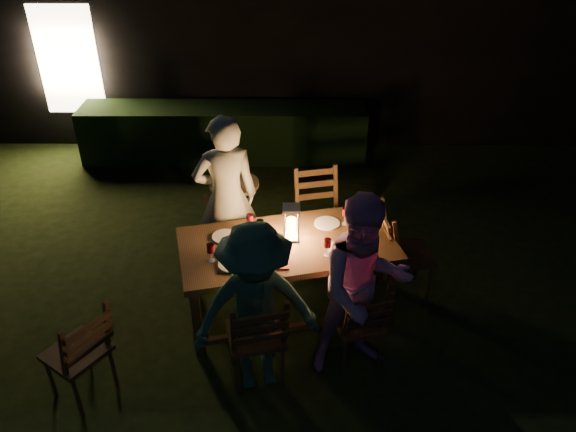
{
  "coord_description": "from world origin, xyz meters",
  "views": [
    {
      "loc": [
        0.51,
        -4.03,
        3.81
      ],
      "look_at": [
        0.48,
        0.51,
        0.96
      ],
      "focal_mm": 35.0,
      "sensor_mm": 36.0,
      "label": 1
    }
  ],
  "objects_px": {
    "chair_spare": "(82,367)",
    "bottle_bucket_a": "(228,171)",
    "person_opp_left": "(256,311)",
    "person_opp_right": "(364,288)",
    "chair_far_left": "(230,250)",
    "ice_bucket": "(233,174)",
    "person_house_side": "(226,198)",
    "chair_far_right": "(320,234)",
    "bottle_bucket_b": "(238,168)",
    "chair_near_right": "(357,335)",
    "dining_table": "(287,250)",
    "chair_end": "(404,267)",
    "side_table": "(234,189)",
    "chair_near_left": "(257,350)",
    "lantern": "(291,225)",
    "bottle_table": "(261,233)"
  },
  "relations": [
    {
      "from": "chair_spare",
      "to": "bottle_bucket_a",
      "type": "relative_size",
      "value": 3.13
    },
    {
      "from": "person_opp_left",
      "to": "person_opp_right",
      "type": "bearing_deg",
      "value": 0.0
    },
    {
      "from": "chair_far_left",
      "to": "ice_bucket",
      "type": "relative_size",
      "value": 3.04
    },
    {
      "from": "person_house_side",
      "to": "person_opp_right",
      "type": "height_order",
      "value": "person_house_side"
    },
    {
      "from": "chair_far_right",
      "to": "bottle_bucket_b",
      "type": "xyz_separation_m",
      "value": [
        -0.91,
        0.44,
        0.59
      ]
    },
    {
      "from": "chair_near_right",
      "to": "ice_bucket",
      "type": "bearing_deg",
      "value": 105.9
    },
    {
      "from": "chair_near_right",
      "to": "bottle_bucket_a",
      "type": "bearing_deg",
      "value": 107.5
    },
    {
      "from": "chair_near_right",
      "to": "dining_table",
      "type": "bearing_deg",
      "value": 117.31
    },
    {
      "from": "chair_end",
      "to": "person_house_side",
      "type": "xyz_separation_m",
      "value": [
        -1.82,
        0.39,
        0.58
      ]
    },
    {
      "from": "person_house_side",
      "to": "side_table",
      "type": "xyz_separation_m",
      "value": [
        0.02,
        0.59,
        -0.23
      ]
    },
    {
      "from": "bottle_bucket_a",
      "to": "chair_near_left",
      "type": "bearing_deg",
      "value": -78.93
    },
    {
      "from": "chair_near_left",
      "to": "chair_far_right",
      "type": "height_order",
      "value": "chair_far_right"
    },
    {
      "from": "person_opp_left",
      "to": "ice_bucket",
      "type": "relative_size",
      "value": 5.3
    },
    {
      "from": "ice_bucket",
      "to": "bottle_bucket_b",
      "type": "bearing_deg",
      "value": 38.66
    },
    {
      "from": "chair_end",
      "to": "person_opp_right",
      "type": "distance_m",
      "value": 1.25
    },
    {
      "from": "chair_spare",
      "to": "chair_end",
      "type": "bearing_deg",
      "value": -30.57
    },
    {
      "from": "dining_table",
      "to": "person_opp_right",
      "type": "xyz_separation_m",
      "value": [
        0.63,
        -0.69,
        0.11
      ]
    },
    {
      "from": "chair_near_left",
      "to": "side_table",
      "type": "bearing_deg",
      "value": 85.71
    },
    {
      "from": "bottle_bucket_a",
      "to": "person_opp_left",
      "type": "bearing_deg",
      "value": -78.87
    },
    {
      "from": "side_table",
      "to": "bottle_bucket_a",
      "type": "xyz_separation_m",
      "value": [
        -0.05,
        -0.04,
        0.25
      ]
    },
    {
      "from": "chair_far_left",
      "to": "bottle_bucket_b",
      "type": "bearing_deg",
      "value": -114.04
    },
    {
      "from": "chair_spare",
      "to": "person_house_side",
      "type": "distance_m",
      "value": 2.12
    },
    {
      "from": "chair_near_left",
      "to": "chair_spare",
      "type": "xyz_separation_m",
      "value": [
        -1.43,
        -0.19,
        -0.01
      ]
    },
    {
      "from": "chair_end",
      "to": "chair_spare",
      "type": "height_order",
      "value": "chair_end"
    },
    {
      "from": "person_opp_right",
      "to": "person_opp_left",
      "type": "height_order",
      "value": "person_opp_right"
    },
    {
      "from": "person_opp_right",
      "to": "side_table",
      "type": "bearing_deg",
      "value": 108.55
    },
    {
      "from": "chair_far_right",
      "to": "bottle_bucket_a",
      "type": "relative_size",
      "value": 3.39
    },
    {
      "from": "chair_near_left",
      "to": "bottle_bucket_a",
      "type": "relative_size",
      "value": 3.22
    },
    {
      "from": "chair_near_left",
      "to": "side_table",
      "type": "distance_m",
      "value": 2.2
    },
    {
      "from": "dining_table",
      "to": "bottle_bucket_b",
      "type": "height_order",
      "value": "bottle_bucket_b"
    },
    {
      "from": "person_house_side",
      "to": "side_table",
      "type": "relative_size",
      "value": 2.37
    },
    {
      "from": "chair_near_left",
      "to": "chair_far_left",
      "type": "relative_size",
      "value": 1.13
    },
    {
      "from": "chair_end",
      "to": "side_table",
      "type": "relative_size",
      "value": 1.4
    },
    {
      "from": "chair_spare",
      "to": "chair_far_right",
      "type": "bearing_deg",
      "value": -12.13
    },
    {
      "from": "bottle_bucket_b",
      "to": "person_opp_right",
      "type": "bearing_deg",
      "value": -59.24
    },
    {
      "from": "dining_table",
      "to": "chair_end",
      "type": "height_order",
      "value": "chair_end"
    },
    {
      "from": "lantern",
      "to": "chair_end",
      "type": "bearing_deg",
      "value": 11.45
    },
    {
      "from": "person_opp_left",
      "to": "lantern",
      "type": "distance_m",
      "value": 1.02
    },
    {
      "from": "side_table",
      "to": "bottle_bucket_b",
      "type": "xyz_separation_m",
      "value": [
        0.05,
        0.04,
        0.25
      ]
    },
    {
      "from": "chair_far_right",
      "to": "person_opp_right",
      "type": "relative_size",
      "value": 0.63
    },
    {
      "from": "bottle_bucket_b",
      "to": "person_house_side",
      "type": "bearing_deg",
      "value": -96.22
    },
    {
      "from": "person_house_side",
      "to": "bottle_bucket_b",
      "type": "height_order",
      "value": "person_house_side"
    },
    {
      "from": "chair_far_left",
      "to": "chair_far_right",
      "type": "xyz_separation_m",
      "value": [
        0.97,
        0.24,
        0.05
      ]
    },
    {
      "from": "side_table",
      "to": "ice_bucket",
      "type": "bearing_deg",
      "value": 90.0
    },
    {
      "from": "person_opp_left",
      "to": "chair_far_left",
      "type": "bearing_deg",
      "value": 90.06
    },
    {
      "from": "chair_near_left",
      "to": "chair_end",
      "type": "bearing_deg",
      "value": 24.66
    },
    {
      "from": "chair_far_right",
      "to": "ice_bucket",
      "type": "relative_size",
      "value": 3.62
    },
    {
      "from": "chair_end",
      "to": "ice_bucket",
      "type": "height_order",
      "value": "chair_end"
    },
    {
      "from": "bottle_table",
      "to": "ice_bucket",
      "type": "height_order",
      "value": "bottle_table"
    },
    {
      "from": "bottle_table",
      "to": "ice_bucket",
      "type": "relative_size",
      "value": 0.93
    }
  ]
}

